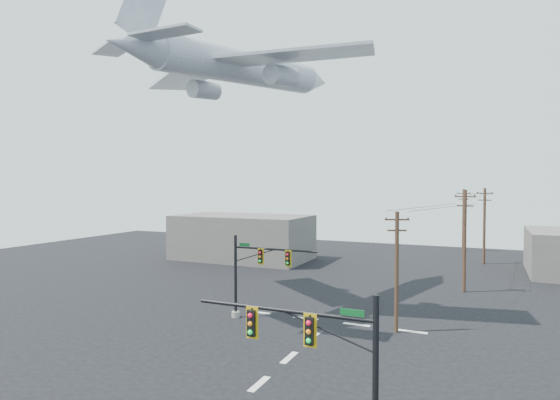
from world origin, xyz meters
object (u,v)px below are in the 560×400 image
at_px(utility_pole_c, 484,224).
at_px(airliner, 243,68).
at_px(utility_pole_b, 465,239).
at_px(signal_mast_near, 331,372).
at_px(utility_pole_d, 463,219).
at_px(utility_pole_a, 397,269).
at_px(signal_mast_far, 252,274).

bearing_deg(utility_pole_c, airliner, -117.20).
bearing_deg(utility_pole_b, signal_mast_near, -78.21).
xyz_separation_m(utility_pole_c, utility_pole_d, (-3.00, 11.11, -0.14)).
height_order(utility_pole_a, utility_pole_c, utility_pole_c).
relative_size(signal_mast_near, signal_mast_far, 1.07).
relative_size(utility_pole_c, utility_pole_d, 1.03).
bearing_deg(signal_mast_far, signal_mast_near, -54.10).
bearing_deg(utility_pole_c, utility_pole_a, -94.17).
distance_m(signal_mast_far, utility_pole_d, 47.01).
distance_m(signal_mast_far, utility_pole_c, 37.63).
bearing_deg(utility_pole_d, utility_pole_b, -77.72).
xyz_separation_m(signal_mast_near, utility_pole_a, (-0.59, 16.72, 0.86)).
bearing_deg(signal_mast_near, utility_pole_a, 92.02).
height_order(utility_pole_b, airliner, airliner).
relative_size(utility_pole_c, airliner, 0.38).
distance_m(signal_mast_near, signal_mast_far, 18.96).
bearing_deg(utility_pole_c, signal_mast_near, -90.36).
bearing_deg(utility_pole_b, utility_pole_c, 102.26).
distance_m(utility_pole_c, airliner, 38.48).
distance_m(signal_mast_far, airliner, 17.54).
xyz_separation_m(signal_mast_near, utility_pole_c, (4.81, 49.42, 1.58)).
bearing_deg(utility_pole_b, utility_pole_d, 110.23).
relative_size(signal_mast_near, utility_pole_c, 0.76).
bearing_deg(signal_mast_far, airliner, 126.07).
xyz_separation_m(utility_pole_a, utility_pole_b, (3.76, 14.91, 0.71)).
xyz_separation_m(utility_pole_b, utility_pole_c, (1.64, 17.79, 0.01)).
relative_size(signal_mast_near, utility_pole_d, 0.78).
distance_m(utility_pole_c, utility_pole_d, 11.51).
bearing_deg(signal_mast_near, signal_mast_far, 125.90).
relative_size(signal_mast_near, utility_pole_a, 0.89).
relative_size(signal_mast_near, airliner, 0.29).
relative_size(utility_pole_a, airliner, 0.32).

